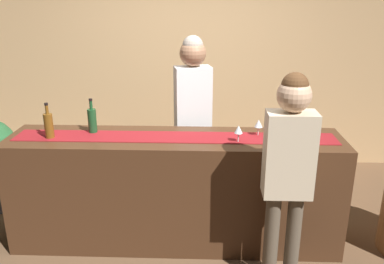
% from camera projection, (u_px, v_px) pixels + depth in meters
% --- Properties ---
extents(ground_plane, '(10.00, 10.00, 0.00)m').
position_uv_depth(ground_plane, '(176.00, 238.00, 3.69)').
color(ground_plane, brown).
extents(back_wall, '(6.00, 0.12, 2.90)m').
position_uv_depth(back_wall, '(186.00, 51.00, 5.01)').
color(back_wall, tan).
rests_on(back_wall, ground).
extents(bar_counter, '(2.83, 0.60, 0.99)m').
position_uv_depth(bar_counter, '(176.00, 190.00, 3.53)').
color(bar_counter, '#472B19').
rests_on(bar_counter, ground).
extents(counter_runner_cloth, '(2.69, 0.28, 0.01)m').
position_uv_depth(counter_runner_cloth, '(175.00, 137.00, 3.36)').
color(counter_runner_cloth, maroon).
rests_on(counter_runner_cloth, bar_counter).
extents(wine_bottle_green, '(0.07, 0.07, 0.30)m').
position_uv_depth(wine_bottle_green, '(92.00, 120.00, 3.45)').
color(wine_bottle_green, '#194723').
rests_on(wine_bottle_green, bar_counter).
extents(wine_bottle_amber, '(0.07, 0.07, 0.30)m').
position_uv_depth(wine_bottle_amber, '(49.00, 125.00, 3.31)').
color(wine_bottle_amber, brown).
rests_on(wine_bottle_amber, bar_counter).
extents(wine_glass_near_customer, '(0.07, 0.07, 0.14)m').
position_uv_depth(wine_glass_near_customer, '(259.00, 124.00, 3.37)').
color(wine_glass_near_customer, silver).
rests_on(wine_glass_near_customer, bar_counter).
extents(wine_glass_mid_counter, '(0.07, 0.07, 0.14)m').
position_uv_depth(wine_glass_mid_counter, '(239.00, 130.00, 3.22)').
color(wine_glass_mid_counter, silver).
rests_on(wine_glass_mid_counter, bar_counter).
extents(wine_glass_far_end, '(0.07, 0.07, 0.14)m').
position_uv_depth(wine_glass_far_end, '(294.00, 128.00, 3.27)').
color(wine_glass_far_end, silver).
rests_on(wine_glass_far_end, bar_counter).
extents(bartender, '(0.38, 0.27, 1.77)m').
position_uv_depth(bartender, '(193.00, 105.00, 3.87)').
color(bartender, '#26262B').
rests_on(bartender, ground).
extents(customer_sipping, '(0.34, 0.23, 1.65)m').
position_uv_depth(customer_sipping, '(288.00, 163.00, 2.79)').
color(customer_sipping, brown).
rests_on(customer_sipping, ground).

